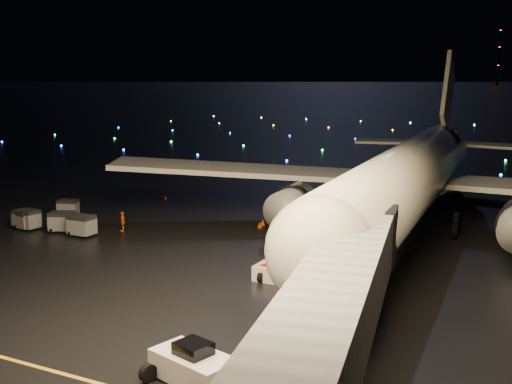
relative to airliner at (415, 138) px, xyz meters
The scene contains 16 objects.
lane_centre 13.95m from the airliner, 93.31° to the right, with size 0.25×80.00×0.02m, color gold.
airliner is the anchor object (origin of this frame).
pushback_tug 34.89m from the airliner, 93.15° to the right, with size 4.02×2.10×1.91m, color silver.
belt_loader 20.58m from the airliner, 100.92° to the right, with size 6.91×1.88×3.35m, color silver, non-canonical shape.
crew_c 27.10m from the airliner, 150.68° to the right, with size 1.06×0.44×1.80m, color orange.
safety_cone_0 15.95m from the airliner, 154.19° to the right, with size 0.45×0.45×0.51m, color #ED4700.
safety_cone_1 13.58m from the airliner, 152.39° to the right, with size 0.46×0.46×0.52m, color #ED4700.
safety_cone_2 15.73m from the airliner, 158.16° to the right, with size 0.48×0.48×0.55m, color #ED4700.
safety_cone_3 29.02m from the airliner, behind, with size 0.39×0.39×0.44m, color #ED4700.
radio_mast 717.86m from the airliner, 95.81° to the left, with size 1.80×1.80×64.00m, color black.
taxiway_lights 81.19m from the airliner, 99.01° to the left, with size 164.00×92.00×0.36m, color black, non-canonical shape.
baggage_cart_0 30.30m from the airliner, 147.55° to the right, with size 2.18×1.53×1.86m, color gray.
baggage_cart_1 32.28m from the airliner, 150.75° to the right, with size 2.13×1.49×1.81m, color gray.
baggage_cart_2 34.02m from the airliner, 162.33° to the right, with size 1.88×1.31×1.60m, color gray.
baggage_cart_3 36.01m from the airliner, 152.80° to the right, with size 1.89×1.32×1.61m, color gray.
baggage_cart_4 35.62m from the airliner, 152.62° to the right, with size 2.10×1.47×1.79m, color gray.
Camera 1 is at (25.63, -31.01, 13.97)m, focal length 45.00 mm.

